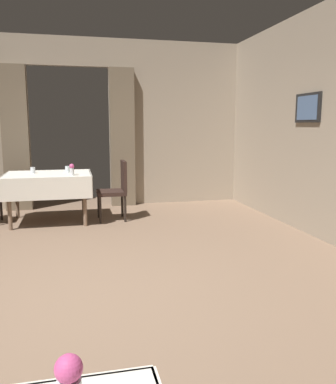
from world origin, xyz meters
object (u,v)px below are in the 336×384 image
(glass_mid_c, at_px, (33,170))
(glass_mid_b, at_px, (68,169))
(flower_vase_mid, at_px, (72,169))
(chair_mid_right, at_px, (116,187))
(dining_table_mid, at_px, (48,180))

(glass_mid_c, bearing_deg, glass_mid_b, -3.63)
(flower_vase_mid, relative_size, glass_mid_c, 1.79)
(chair_mid_right, distance_m, glass_mid_b, 0.80)
(glass_mid_b, height_order, glass_mid_c, glass_mid_b)
(dining_table_mid, xyz_separation_m, chair_mid_right, (1.03, -0.09, -0.13))
(chair_mid_right, bearing_deg, glass_mid_b, 169.26)
(chair_mid_right, height_order, glass_mid_b, chair_mid_right)
(dining_table_mid, bearing_deg, chair_mid_right, -4.79)
(dining_table_mid, height_order, flower_vase_mid, flower_vase_mid)
(flower_vase_mid, bearing_deg, dining_table_mid, 138.95)
(glass_mid_b, bearing_deg, dining_table_mid, -169.56)
(glass_mid_b, xyz_separation_m, glass_mid_c, (-0.52, 0.03, -0.00))
(chair_mid_right, bearing_deg, flower_vase_mid, -161.39)
(dining_table_mid, relative_size, glass_mid_c, 13.55)
(flower_vase_mid, distance_m, glass_mid_c, 0.71)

